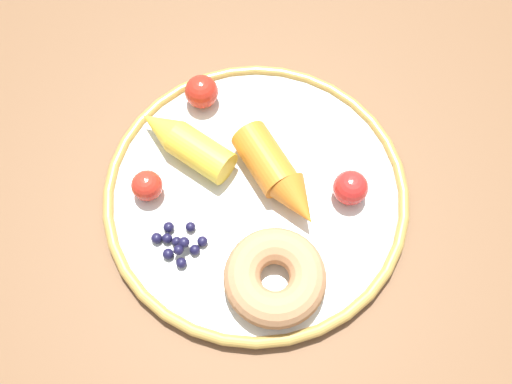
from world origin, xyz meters
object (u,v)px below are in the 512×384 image
(donut, at_px, (275,277))
(blueberry_pile, at_px, (178,243))
(plate, at_px, (256,193))
(tomato_far, at_px, (350,188))
(carrot_orange, at_px, (277,177))
(tomato_mid, at_px, (147,186))
(carrot_yellow, at_px, (184,142))
(dining_table, at_px, (271,202))
(tomato_near, at_px, (202,92))

(donut, height_order, blueberry_pile, donut)
(plate, height_order, donut, donut)
(tomato_far, bearing_deg, plate, 155.56)
(carrot_orange, bearing_deg, blueberry_pile, -168.58)
(carrot_orange, distance_m, tomato_mid, 0.14)
(carrot_orange, xyz_separation_m, donut, (-0.04, -0.10, -0.00))
(carrot_orange, bearing_deg, carrot_yellow, 134.11)
(dining_table, height_order, donut, donut)
(plate, bearing_deg, tomato_near, 95.56)
(tomato_far, bearing_deg, blueberry_pile, 175.20)
(plate, bearing_deg, carrot_yellow, 124.44)
(plate, height_order, tomato_far, tomato_far)
(carrot_yellow, relative_size, tomato_near, 3.14)
(dining_table, relative_size, carrot_orange, 7.20)
(dining_table, distance_m, tomato_far, 0.17)
(carrot_yellow, relative_size, tomato_far, 3.21)
(dining_table, xyz_separation_m, blueberry_pile, (-0.13, -0.05, 0.13))
(tomato_near, relative_size, tomato_far, 1.03)
(donut, bearing_deg, dining_table, 67.27)
(carrot_orange, xyz_separation_m, tomato_far, (0.07, -0.04, -0.00))
(blueberry_pile, bearing_deg, tomato_near, 61.83)
(plate, relative_size, tomato_near, 8.69)
(blueberry_pile, relative_size, tomato_far, 1.45)
(carrot_yellow, distance_m, tomato_mid, 0.06)
(blueberry_pile, height_order, tomato_mid, tomato_mid)
(dining_table, distance_m, plate, 0.12)
(dining_table, relative_size, carrot_yellow, 7.66)
(dining_table, height_order, plate, plate)
(donut, relative_size, tomato_near, 2.67)
(plate, xyz_separation_m, blueberry_pile, (-0.10, -0.03, 0.01))
(carrot_yellow, height_order, donut, carrot_yellow)
(donut, relative_size, tomato_far, 2.73)
(dining_table, relative_size, tomato_near, 24.02)
(carrot_orange, bearing_deg, tomato_near, 105.13)
(carrot_yellow, bearing_deg, plate, -55.56)
(dining_table, xyz_separation_m, carrot_orange, (-0.01, -0.03, 0.14))
(donut, height_order, tomato_mid, donut)
(dining_table, height_order, carrot_yellow, carrot_yellow)
(blueberry_pile, bearing_deg, tomato_far, -4.80)
(carrot_yellow, xyz_separation_m, blueberry_pile, (-0.04, -0.10, -0.01))
(carrot_orange, bearing_deg, donut, -114.21)
(plate, distance_m, tomato_mid, 0.12)
(carrot_yellow, relative_size, tomato_mid, 3.61)
(dining_table, height_order, carrot_orange, carrot_orange)
(carrot_yellow, bearing_deg, blueberry_pile, -113.13)
(tomato_mid, bearing_deg, carrot_orange, -19.19)
(dining_table, relative_size, blueberry_pile, 16.98)
(donut, height_order, tomato_far, same)
(donut, xyz_separation_m, tomato_far, (0.11, 0.06, 0.00))
(carrot_orange, height_order, tomato_far, carrot_orange)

